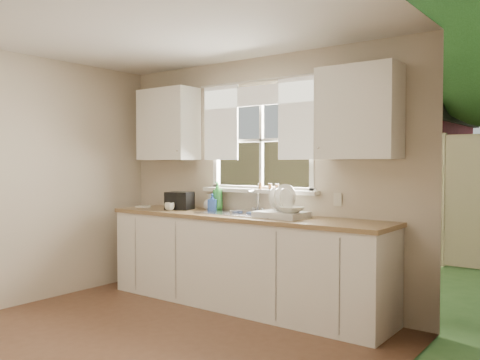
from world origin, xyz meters
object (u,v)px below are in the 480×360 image
Objects in this scene: cup at (170,207)px; black_appliance at (180,201)px; dish_rack at (282,211)px; soap_bottle_a at (218,196)px.

black_appliance is (-0.01, 0.16, 0.05)m from cup.
dish_rack is 1.72× the size of black_appliance.
soap_bottle_a is at bearing 168.06° from dish_rack.
cup is (-1.32, -0.13, -0.02)m from dish_rack.
dish_rack reaches higher than cup.
cup is 0.41× the size of black_appliance.
dish_rack is 4.15× the size of cup.
dish_rack is 1.33m from cup.
soap_bottle_a is at bearing 4.59° from black_appliance.
soap_bottle_a reaches higher than black_appliance.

